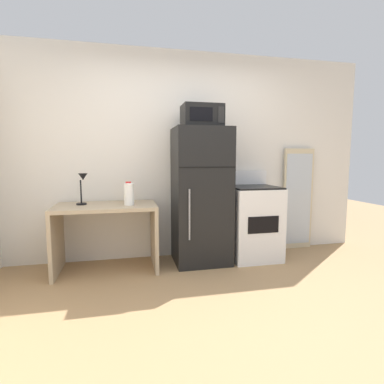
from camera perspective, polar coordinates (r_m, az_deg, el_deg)
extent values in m
plane|color=#9E7A51|center=(2.57, 5.54, -23.11)|extent=(12.00, 12.00, 0.00)
cube|color=silver|center=(3.89, -2.08, 6.94)|extent=(5.00, 0.10, 2.60)
cube|color=tan|center=(3.48, -16.13, -2.68)|extent=(1.11, 0.64, 0.04)
cube|color=tan|center=(3.64, -24.49, -8.68)|extent=(0.04, 0.64, 0.71)
cube|color=tan|center=(3.57, -7.22, -8.41)|extent=(0.04, 0.64, 0.71)
cylinder|color=black|center=(3.57, -20.38, -2.15)|extent=(0.11, 0.11, 0.02)
cylinder|color=black|center=(3.55, -20.47, 0.07)|extent=(0.02, 0.02, 0.26)
cone|color=black|center=(3.51, -20.14, 2.76)|extent=(0.10, 0.10, 0.08)
cylinder|color=white|center=(3.38, -11.95, -0.43)|extent=(0.11, 0.11, 0.24)
cylinder|color=yellow|center=(3.56, -12.01, -0.75)|extent=(0.06, 0.06, 0.16)
cylinder|color=white|center=(3.55, -12.05, 0.89)|extent=(0.02, 0.02, 0.04)
cube|color=red|center=(3.53, -12.07, 1.60)|extent=(0.06, 0.03, 0.04)
cube|color=black|center=(3.60, 1.76, -0.79)|extent=(0.65, 0.58, 1.63)
cube|color=black|center=(3.29, 3.04, 4.75)|extent=(0.64, 0.00, 0.01)
cylinder|color=gray|center=(3.29, -0.48, -4.37)|extent=(0.02, 0.02, 0.57)
cube|color=black|center=(3.59, 1.89, 14.28)|extent=(0.46, 0.34, 0.26)
cube|color=black|center=(3.41, 1.80, 14.68)|extent=(0.26, 0.01, 0.15)
cube|color=black|center=(3.47, 5.60, 14.51)|extent=(0.07, 0.01, 0.18)
cube|color=white|center=(3.88, 11.52, -5.84)|extent=(0.60, 0.60, 0.90)
cube|color=black|center=(3.81, 11.68, 0.94)|extent=(0.58, 0.58, 0.02)
cube|color=white|center=(4.05, 10.09, 2.72)|extent=(0.60, 0.04, 0.18)
cube|color=black|center=(3.60, 13.51, -6.12)|extent=(0.39, 0.01, 0.20)
cube|color=#C6B793|center=(4.43, 19.55, -1.27)|extent=(0.44, 0.03, 1.40)
cube|color=#B2BCC6|center=(4.41, 19.66, -1.30)|extent=(0.39, 0.00, 1.26)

